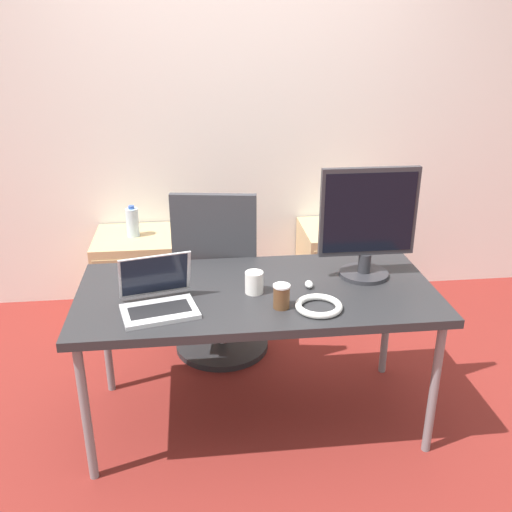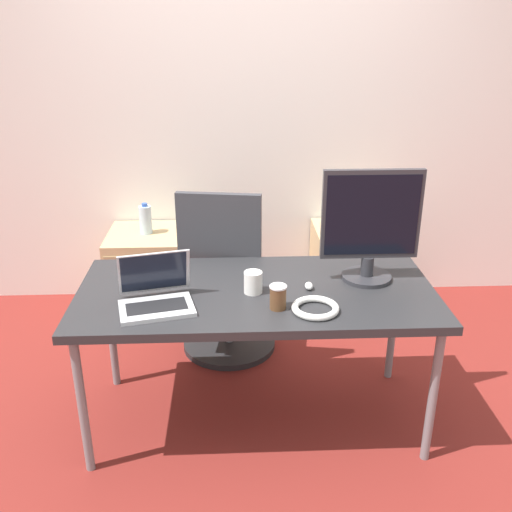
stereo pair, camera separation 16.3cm
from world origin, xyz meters
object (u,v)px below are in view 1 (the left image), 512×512
cabinet_left (137,276)px  laptop_center (158,299)px  water_bottle (133,222)px  coffee_cup_brown (281,296)px  cable_coil (319,306)px  office_chair (220,296)px  mouse (309,284)px  monitor (368,224)px  coffee_cup_white (254,282)px  cabinet_right (338,266)px

cabinet_left → laptop_center: size_ratio=1.61×
water_bottle → laptop_center: 1.34m
coffee_cup_brown → cable_coil: 0.16m
cabinet_left → office_chair: bearing=-47.2°
cabinet_left → water_bottle: (-0.00, 0.00, 0.38)m
mouse → cable_coil: size_ratio=0.28×
office_chair → monitor: (0.67, -0.53, 0.60)m
laptop_center → coffee_cup_white: size_ratio=3.50×
cabinet_right → monitor: monitor is taller
cabinet_left → cable_coil: bearing=-57.0°
coffee_cup_brown → cable_coil: bearing=-11.4°
water_bottle → coffee_cup_white: bearing=-61.8°
office_chair → laptop_center: 0.89m
laptop_center → coffee_cup_brown: bearing=-5.5°
coffee_cup_white → laptop_center: bearing=-165.7°
laptop_center → cable_coil: bearing=-6.9°
coffee_cup_white → cabinet_right: bearing=59.3°
cabinet_right → coffee_cup_brown: bearing=-114.4°
cabinet_left → coffee_cup_brown: bearing=-61.3°
water_bottle → cabinet_right: bearing=-0.1°
cabinet_right → office_chair: bearing=-146.5°
monitor → mouse: size_ratio=9.36×
coffee_cup_white → coffee_cup_brown: bearing=-57.9°
cabinet_left → cabinet_right: same height
cabinet_right → laptop_center: bearing=-130.9°
cabinet_right → cable_coil: cable_coil is taller
laptop_center → cable_coil: (0.68, -0.08, -0.03)m
cabinet_left → mouse: mouse is taller
water_bottle → cabinet_left: bearing=-90.0°
laptop_center → coffee_cup_brown: (0.52, -0.05, 0.01)m
office_chair → coffee_cup_white: size_ratio=10.43×
coffee_cup_white → cable_coil: size_ratio=0.50×
office_chair → coffee_cup_brown: bearing=-74.1°
laptop_center → mouse: laptop_center is taller
coffee_cup_white → coffee_cup_brown: coffee_cup_brown is taller
cabinet_right → coffee_cup_white: bearing=-120.7°
water_bottle → coffee_cup_white: size_ratio=2.02×
water_bottle → monitor: (1.20, -1.09, 0.32)m
cabinet_right → cabinet_left: bearing=180.0°
monitor → cable_coil: bearing=-132.8°
laptop_center → mouse: size_ratio=6.20×
laptop_center → coffee_cup_white: laptop_center is taller
laptop_center → cable_coil: laptop_center is taller
cabinet_right → coffee_cup_white: 1.49m
cabinet_left → coffee_cup_brown: 1.63m
water_bottle → office_chair: bearing=-47.3°
mouse → monitor: bearing=19.0°
cabinet_right → monitor: size_ratio=1.06×
cable_coil → monitor: bearing=47.2°
coffee_cup_white → cable_coil: bearing=-36.6°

